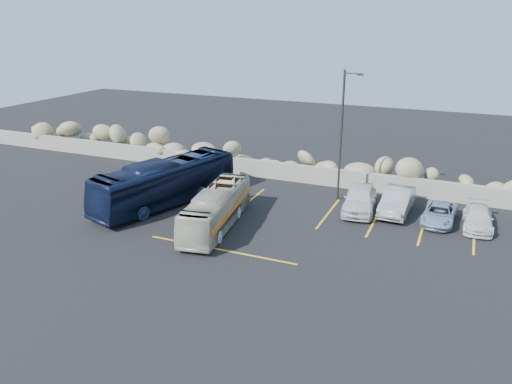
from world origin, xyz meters
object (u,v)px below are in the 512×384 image
at_px(vintage_bus, 216,209).
at_px(tour_coach, 166,183).
at_px(lamppost, 342,133).
at_px(car_c, 478,218).
at_px(car_d, 439,214).
at_px(car_a, 360,199).
at_px(car_b, 397,201).

distance_m(vintage_bus, tour_coach, 4.88).
distance_m(lamppost, vintage_bus, 9.08).
xyz_separation_m(car_c, car_d, (-1.99, -0.07, -0.03)).
bearing_deg(lamppost, tour_coach, -152.94).
distance_m(lamppost, car_d, 7.28).
xyz_separation_m(tour_coach, car_c, (17.58, 3.54, -0.84)).
bearing_deg(car_c, car_a, 178.57).
distance_m(car_b, car_c, 4.42).
height_order(vintage_bus, car_b, vintage_bus).
relative_size(car_a, car_c, 1.21).
distance_m(car_b, car_d, 2.49).
bearing_deg(lamppost, car_a, -40.75).
bearing_deg(car_b, car_a, -161.10).
relative_size(tour_coach, car_a, 2.23).
bearing_deg(vintage_bus, tour_coach, 147.83).
height_order(vintage_bus, car_a, vintage_bus).
bearing_deg(car_b, tour_coach, -160.77).
distance_m(car_c, car_d, 1.99).
bearing_deg(tour_coach, car_d, 29.21).
bearing_deg(vintage_bus, car_c, 13.91).
height_order(car_a, car_b, car_a).
height_order(tour_coach, car_d, tour_coach).
height_order(tour_coach, car_b, tour_coach).
bearing_deg(vintage_bus, car_a, 30.34).
bearing_deg(car_d, car_a, -177.09).
bearing_deg(tour_coach, lamppost, 43.71).
bearing_deg(car_a, car_c, -5.44).
xyz_separation_m(car_b, car_c, (4.38, -0.57, -0.19)).
distance_m(car_a, car_b, 2.15).
relative_size(vintage_bus, car_c, 2.06).
bearing_deg(tour_coach, vintage_bus, -6.76).
bearing_deg(car_c, car_d, 179.97).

